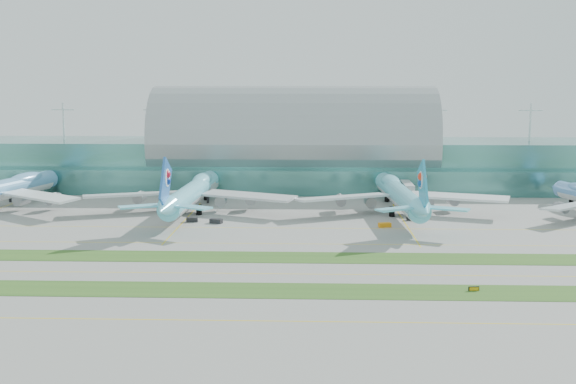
{
  "coord_description": "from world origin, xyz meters",
  "views": [
    {
      "loc": [
        8.25,
        -179.38,
        45.01
      ],
      "look_at": [
        0.0,
        55.0,
        9.0
      ],
      "focal_mm": 45.0,
      "sensor_mm": 36.0,
      "label": 1
    }
  ],
  "objects_px": {
    "airliner_b": "(192,192)",
    "taxiway_sign_east": "(474,289)",
    "airliner_c": "(400,194)",
    "terminal": "(294,154)"
  },
  "relations": [
    {
      "from": "terminal",
      "to": "airliner_c",
      "type": "distance_m",
      "value": 74.08
    },
    {
      "from": "airliner_c",
      "to": "taxiway_sign_east",
      "type": "distance_m",
      "value": 92.63
    },
    {
      "from": "terminal",
      "to": "airliner_c",
      "type": "height_order",
      "value": "terminal"
    },
    {
      "from": "terminal",
      "to": "airliner_b",
      "type": "distance_m",
      "value": 71.24
    },
    {
      "from": "airliner_b",
      "to": "taxiway_sign_east",
      "type": "distance_m",
      "value": 121.07
    },
    {
      "from": "airliner_c",
      "to": "taxiway_sign_east",
      "type": "xyz_separation_m",
      "value": [
        5.39,
        -92.24,
        -6.54
      ]
    },
    {
      "from": "airliner_c",
      "to": "taxiway_sign_east",
      "type": "height_order",
      "value": "airliner_c"
    },
    {
      "from": "terminal",
      "to": "airliner_c",
      "type": "bearing_deg",
      "value": -59.12
    },
    {
      "from": "airliner_b",
      "to": "taxiway_sign_east",
      "type": "xyz_separation_m",
      "value": [
        77.01,
        -93.19,
        -6.67
      ]
    },
    {
      "from": "taxiway_sign_east",
      "to": "airliner_c",
      "type": "bearing_deg",
      "value": 85.61
    }
  ]
}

